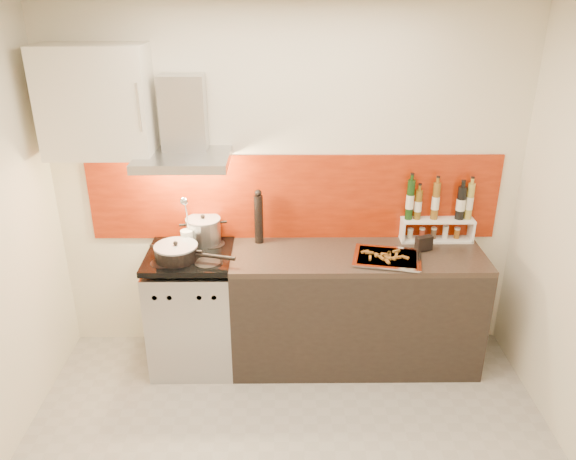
{
  "coord_description": "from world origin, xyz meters",
  "views": [
    {
      "loc": [
        -0.03,
        -2.47,
        2.65
      ],
      "look_at": [
        0.0,
        0.95,
        1.15
      ],
      "focal_mm": 35.0,
      "sensor_mm": 36.0,
      "label": 1
    }
  ],
  "objects_px": {
    "stock_pot": "(204,230)",
    "pepper_mill": "(259,217)",
    "range_stove": "(193,310)",
    "counter": "(355,308)",
    "baking_tray": "(387,258)",
    "saute_pan": "(177,252)"
  },
  "relations": [
    {
      "from": "stock_pot",
      "to": "pepper_mill",
      "type": "height_order",
      "value": "pepper_mill"
    },
    {
      "from": "range_stove",
      "to": "pepper_mill",
      "type": "bearing_deg",
      "value": 22.61
    },
    {
      "from": "pepper_mill",
      "to": "baking_tray",
      "type": "distance_m",
      "value": 0.96
    },
    {
      "from": "counter",
      "to": "pepper_mill",
      "type": "xyz_separation_m",
      "value": [
        -0.71,
        0.2,
        0.65
      ]
    },
    {
      "from": "stock_pot",
      "to": "saute_pan",
      "type": "bearing_deg",
      "value": -117.81
    },
    {
      "from": "counter",
      "to": "baking_tray",
      "type": "relative_size",
      "value": 3.45
    },
    {
      "from": "range_stove",
      "to": "baking_tray",
      "type": "bearing_deg",
      "value": -3.85
    },
    {
      "from": "range_stove",
      "to": "baking_tray",
      "type": "height_order",
      "value": "baking_tray"
    },
    {
      "from": "stock_pot",
      "to": "saute_pan",
      "type": "relative_size",
      "value": 0.45
    },
    {
      "from": "baking_tray",
      "to": "saute_pan",
      "type": "bearing_deg",
      "value": 179.94
    },
    {
      "from": "stock_pot",
      "to": "saute_pan",
      "type": "distance_m",
      "value": 0.32
    },
    {
      "from": "counter",
      "to": "stock_pot",
      "type": "xyz_separation_m",
      "value": [
        -1.11,
        0.18,
        0.55
      ]
    },
    {
      "from": "range_stove",
      "to": "stock_pot",
      "type": "bearing_deg",
      "value": 65.73
    },
    {
      "from": "counter",
      "to": "baking_tray",
      "type": "bearing_deg",
      "value": -27.6
    },
    {
      "from": "saute_pan",
      "to": "baking_tray",
      "type": "xyz_separation_m",
      "value": [
        1.45,
        -0.0,
        -0.05
      ]
    },
    {
      "from": "counter",
      "to": "saute_pan",
      "type": "relative_size",
      "value": 3.17
    },
    {
      "from": "counter",
      "to": "pepper_mill",
      "type": "distance_m",
      "value": 0.98
    },
    {
      "from": "stock_pot",
      "to": "pepper_mill",
      "type": "xyz_separation_m",
      "value": [
        0.4,
        0.01,
        0.1
      ]
    },
    {
      "from": "stock_pot",
      "to": "baking_tray",
      "type": "relative_size",
      "value": 0.49
    },
    {
      "from": "pepper_mill",
      "to": "stock_pot",
      "type": "bearing_deg",
      "value": -178.0
    },
    {
      "from": "pepper_mill",
      "to": "baking_tray",
      "type": "xyz_separation_m",
      "value": [
        0.9,
        -0.3,
        -0.18
      ]
    },
    {
      "from": "range_stove",
      "to": "stock_pot",
      "type": "height_order",
      "value": "stock_pot"
    }
  ]
}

